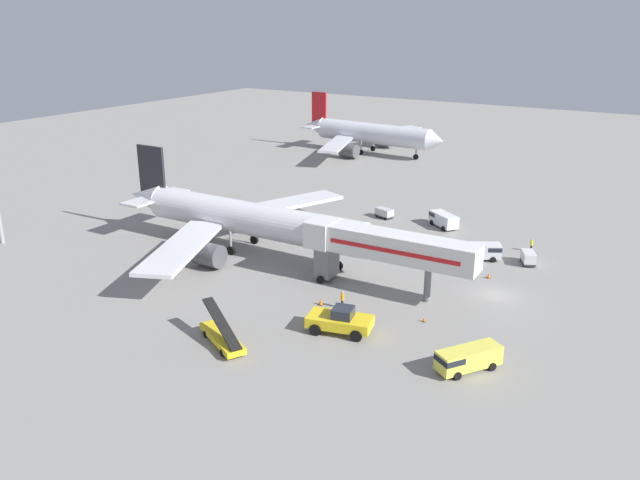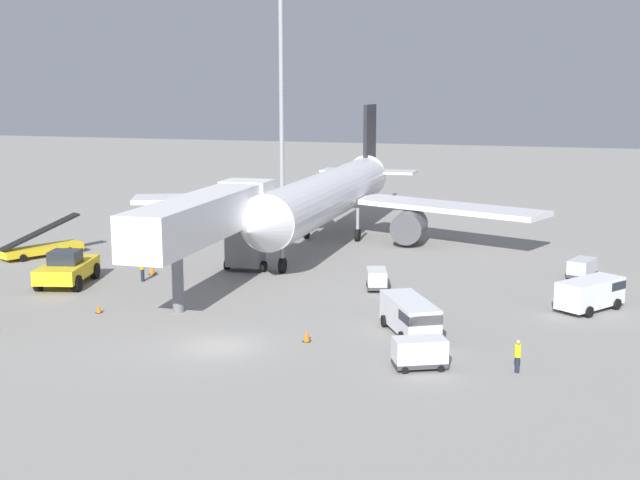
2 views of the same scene
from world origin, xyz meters
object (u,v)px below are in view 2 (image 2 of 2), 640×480
at_px(jet_bridge, 211,218).
at_px(belt_loader_truck, 41,247).
at_px(safety_cone_bravo, 307,336).
at_px(apron_light_mast, 281,45).
at_px(pushback_tug, 67,268).
at_px(airplane_at_gate, 331,196).
at_px(safety_cone_charlie, 99,309).
at_px(baggage_cart_outer_left, 420,352).
at_px(ground_crew_worker_midground, 142,268).
at_px(service_van_mid_center, 592,292).
at_px(safety_cone_alpha, 152,269).
at_px(baggage_cart_mid_right, 377,278).
at_px(service_van_near_left, 410,315).
at_px(baggage_cart_near_center, 582,268).
at_px(ground_crew_worker_foreground, 518,355).

xyz_separation_m(jet_bridge, belt_loader_truck, (-17.68, 6.27, -4.14)).
bearing_deg(safety_cone_bravo, apron_light_mast, 110.74).
height_order(jet_bridge, apron_light_mast, apron_light_mast).
bearing_deg(pushback_tug, belt_loader_truck, 134.28).
bearing_deg(airplane_at_gate, jet_bridge, -97.24).
distance_m(airplane_at_gate, pushback_tug, 24.57).
xyz_separation_m(pushback_tug, safety_cone_charlie, (5.93, -5.72, -0.87)).
bearing_deg(baggage_cart_outer_left, safety_cone_charlie, 168.02).
height_order(belt_loader_truck, ground_crew_worker_midground, belt_loader_truck).
height_order(airplane_at_gate, service_van_mid_center, airplane_at_gate).
bearing_deg(jet_bridge, safety_cone_alpha, 152.68).
bearing_deg(baggage_cart_mid_right, safety_cone_bravo, -94.35).
distance_m(service_van_near_left, baggage_cart_mid_right, 10.43).
relative_size(baggage_cart_near_center, ground_crew_worker_midground, 1.59).
xyz_separation_m(safety_cone_bravo, safety_cone_charlie, (-13.71, 1.76, -0.05)).
xyz_separation_m(pushback_tug, safety_cone_alpha, (4.01, 4.58, -0.78)).
bearing_deg(jet_bridge, belt_loader_truck, 160.48).
bearing_deg(belt_loader_truck, service_van_mid_center, -5.46).
relative_size(belt_loader_truck, baggage_cart_near_center, 2.32).
distance_m(jet_bridge, belt_loader_truck, 19.20).
relative_size(jet_bridge, service_van_near_left, 3.44).
xyz_separation_m(baggage_cart_mid_right, safety_cone_alpha, (-16.57, -0.33, -0.40)).
relative_size(ground_crew_worker_midground, apron_light_mast, 0.07).
height_order(safety_cone_alpha, safety_cone_bravo, safety_cone_alpha).
relative_size(service_van_near_left, service_van_mid_center, 1.12).
distance_m(pushback_tug, ground_crew_worker_midground, 5.04).
distance_m(safety_cone_bravo, apron_light_mast, 62.67).
bearing_deg(jet_bridge, service_van_near_left, -22.63).
distance_m(ground_crew_worker_midground, safety_cone_alpha, 2.35).
relative_size(belt_loader_truck, safety_cone_charlie, 12.44).
distance_m(airplane_at_gate, safety_cone_alpha, 18.79).
bearing_deg(airplane_at_gate, service_van_near_left, -64.81).
bearing_deg(baggage_cart_mid_right, ground_crew_worker_midground, -171.01).
bearing_deg(airplane_at_gate, safety_cone_alpha, -118.16).
xyz_separation_m(jet_bridge, baggage_cart_outer_left, (15.95, -11.38, -4.06)).
height_order(service_van_mid_center, safety_cone_bravo, service_van_mid_center).
xyz_separation_m(baggage_cart_mid_right, safety_cone_charlie, (-14.65, -10.62, -0.49)).
height_order(baggage_cart_near_center, safety_cone_charlie, baggage_cart_near_center).
bearing_deg(baggage_cart_near_center, apron_light_mast, 134.21).
bearing_deg(airplane_at_gate, apron_light_mast, 117.24).
height_order(ground_crew_worker_midground, safety_cone_charlie, ground_crew_worker_midground).
relative_size(belt_loader_truck, baggage_cart_outer_left, 2.33).
height_order(baggage_cart_near_center, apron_light_mast, apron_light_mast).
bearing_deg(safety_cone_alpha, apron_light_mast, 97.30).
bearing_deg(airplane_at_gate, service_van_mid_center, -38.58).
xyz_separation_m(ground_crew_worker_foreground, safety_cone_bravo, (-11.12, 1.73, -0.55)).
bearing_deg(belt_loader_truck, apron_light_mast, 81.97).
xyz_separation_m(service_van_near_left, safety_cone_alpha, (-20.70, 9.25, -0.77)).
bearing_deg(ground_crew_worker_midground, ground_crew_worker_foreground, -23.72).
height_order(pushback_tug, baggage_cart_near_center, pushback_tug).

